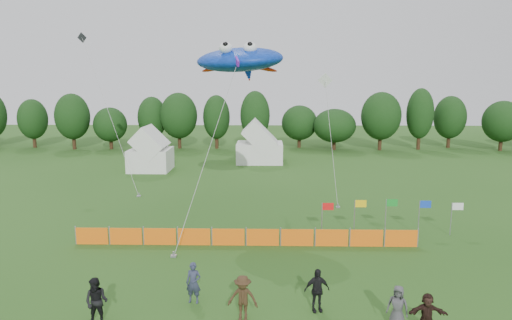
{
  "coord_description": "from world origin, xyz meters",
  "views": [
    {
      "loc": [
        0.55,
        -18.48,
        9.46
      ],
      "look_at": [
        0.0,
        6.0,
        5.2
      ],
      "focal_mm": 32.0,
      "sensor_mm": 36.0,
      "label": 1
    }
  ],
  "objects_px": {
    "tent_left": "(150,153)",
    "spectator_b": "(97,302)",
    "tent_right": "(260,146)",
    "spectator_c": "(243,298)",
    "spectator_a": "(194,283)",
    "spectator_f": "(427,313)",
    "barrier_fence": "(245,237)",
    "spectator_d": "(317,290)",
    "stingray_kite": "(240,60)",
    "spectator_e": "(398,307)"
  },
  "relations": [
    {
      "from": "stingray_kite",
      "to": "barrier_fence",
      "type": "bearing_deg",
      "value": -84.5
    },
    {
      "from": "barrier_fence",
      "to": "stingray_kite",
      "type": "distance_m",
      "value": 12.01
    },
    {
      "from": "spectator_b",
      "to": "barrier_fence",
      "type": "bearing_deg",
      "value": 63.13
    },
    {
      "from": "tent_left",
      "to": "spectator_c",
      "type": "height_order",
      "value": "tent_left"
    },
    {
      "from": "spectator_d",
      "to": "tent_right",
      "type": "bearing_deg",
      "value": 82.87
    },
    {
      "from": "barrier_fence",
      "to": "spectator_f",
      "type": "xyz_separation_m",
      "value": [
        7.31,
        -9.16,
        0.29
      ]
    },
    {
      "from": "spectator_a",
      "to": "spectator_f",
      "type": "bearing_deg",
      "value": -5.75
    },
    {
      "from": "tent_right",
      "to": "spectator_a",
      "type": "relative_size",
      "value": 3.02
    },
    {
      "from": "spectator_b",
      "to": "spectator_c",
      "type": "bearing_deg",
      "value": 9.22
    },
    {
      "from": "spectator_e",
      "to": "barrier_fence",
      "type": "bearing_deg",
      "value": 152.92
    },
    {
      "from": "spectator_d",
      "to": "stingray_kite",
      "type": "relative_size",
      "value": 0.12
    },
    {
      "from": "tent_left",
      "to": "spectator_c",
      "type": "bearing_deg",
      "value": -69.66
    },
    {
      "from": "tent_left",
      "to": "spectator_b",
      "type": "height_order",
      "value": "tent_left"
    },
    {
      "from": "spectator_c",
      "to": "tent_left",
      "type": "bearing_deg",
      "value": 118.23
    },
    {
      "from": "barrier_fence",
      "to": "spectator_b",
      "type": "bearing_deg",
      "value": -121.33
    },
    {
      "from": "spectator_b",
      "to": "spectator_e",
      "type": "height_order",
      "value": "spectator_b"
    },
    {
      "from": "tent_right",
      "to": "spectator_d",
      "type": "height_order",
      "value": "tent_right"
    },
    {
      "from": "tent_right",
      "to": "spectator_b",
      "type": "relative_size",
      "value": 2.82
    },
    {
      "from": "spectator_a",
      "to": "spectator_b",
      "type": "height_order",
      "value": "spectator_b"
    },
    {
      "from": "spectator_a",
      "to": "tent_left",
      "type": "bearing_deg",
      "value": 115.09
    },
    {
      "from": "spectator_a",
      "to": "spectator_e",
      "type": "height_order",
      "value": "spectator_a"
    },
    {
      "from": "spectator_a",
      "to": "spectator_b",
      "type": "bearing_deg",
      "value": -143.53
    },
    {
      "from": "spectator_b",
      "to": "spectator_f",
      "type": "relative_size",
      "value": 1.22
    },
    {
      "from": "barrier_fence",
      "to": "spectator_c",
      "type": "relative_size",
      "value": 10.57
    },
    {
      "from": "tent_right",
      "to": "spectator_b",
      "type": "distance_m",
      "value": 36.85
    },
    {
      "from": "spectator_d",
      "to": "spectator_a",
      "type": "bearing_deg",
      "value": 161.3
    },
    {
      "from": "spectator_b",
      "to": "spectator_f",
      "type": "xyz_separation_m",
      "value": [
        12.71,
        -0.27,
        -0.18
      ]
    },
    {
      "from": "tent_right",
      "to": "stingray_kite",
      "type": "relative_size",
      "value": 0.34
    },
    {
      "from": "tent_right",
      "to": "spectator_c",
      "type": "relative_size",
      "value": 2.88
    },
    {
      "from": "spectator_a",
      "to": "spectator_e",
      "type": "distance_m",
      "value": 8.42
    },
    {
      "from": "barrier_fence",
      "to": "stingray_kite",
      "type": "height_order",
      "value": "stingray_kite"
    },
    {
      "from": "stingray_kite",
      "to": "spectator_b",
      "type": "bearing_deg",
      "value": -107.82
    },
    {
      "from": "tent_right",
      "to": "stingray_kite",
      "type": "bearing_deg",
      "value": -92.72
    },
    {
      "from": "spectator_a",
      "to": "tent_right",
      "type": "bearing_deg",
      "value": 93.75
    },
    {
      "from": "tent_left",
      "to": "spectator_b",
      "type": "xyz_separation_m",
      "value": [
        5.75,
        -31.33,
        -0.96
      ]
    },
    {
      "from": "spectator_a",
      "to": "spectator_d",
      "type": "distance_m",
      "value": 5.26
    },
    {
      "from": "stingray_kite",
      "to": "spectator_c",
      "type": "bearing_deg",
      "value": -86.57
    },
    {
      "from": "tent_left",
      "to": "stingray_kite",
      "type": "distance_m",
      "value": 21.4
    },
    {
      "from": "spectator_b",
      "to": "spectator_e",
      "type": "bearing_deg",
      "value": 4.95
    },
    {
      "from": "spectator_e",
      "to": "spectator_c",
      "type": "bearing_deg",
      "value": -156.31
    },
    {
      "from": "spectator_b",
      "to": "spectator_f",
      "type": "bearing_deg",
      "value": 3.23
    },
    {
      "from": "spectator_a",
      "to": "stingray_kite",
      "type": "relative_size",
      "value": 0.11
    },
    {
      "from": "spectator_a",
      "to": "spectator_b",
      "type": "distance_m",
      "value": 3.99
    },
    {
      "from": "spectator_c",
      "to": "spectator_d",
      "type": "xyz_separation_m",
      "value": [
        3.03,
        0.82,
        -0.02
      ]
    },
    {
      "from": "barrier_fence",
      "to": "spectator_d",
      "type": "relative_size",
      "value": 10.79
    },
    {
      "from": "spectator_b",
      "to": "spectator_e",
      "type": "distance_m",
      "value": 11.71
    },
    {
      "from": "spectator_a",
      "to": "spectator_f",
      "type": "distance_m",
      "value": 9.48
    },
    {
      "from": "tent_right",
      "to": "spectator_b",
      "type": "height_order",
      "value": "tent_right"
    },
    {
      "from": "spectator_c",
      "to": "spectator_d",
      "type": "relative_size",
      "value": 1.02
    },
    {
      "from": "spectator_e",
      "to": "spectator_f",
      "type": "distance_m",
      "value": 1.07
    }
  ]
}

